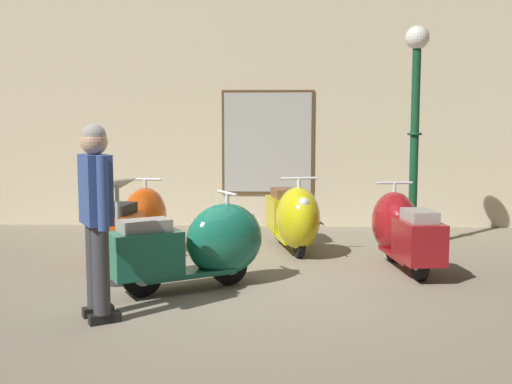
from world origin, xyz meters
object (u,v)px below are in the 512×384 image
Objects in this scene: scooter_3 at (401,229)px; visitor_0 at (96,208)px; info_stanchion at (118,240)px; scooter_2 at (293,217)px; scooter_1 at (202,245)px; scooter_0 at (138,222)px; lamppost at (415,121)px.

scooter_3 is 0.99× the size of visitor_0.
visitor_0 reaches higher than info_stanchion.
scooter_2 is 3.27m from visitor_0.
visitor_0 is at bearing -156.45° from scooter_1.
info_stanchion is at bearing -167.90° from scooter_0.
visitor_0 is (0.25, -2.42, 0.50)m from scooter_0.
scooter_1 is 0.54× the size of lamppost.
visitor_0 reaches higher than scooter_0.
scooter_3 is at bearing 47.19° from scooter_2.
lamppost is at bearing 12.28° from visitor_0.
scooter_0 is 0.56× the size of lamppost.
lamppost is (1.58, 0.34, 1.23)m from scooter_2.
scooter_0 and scooter_3 have the same top height.
visitor_0 is 1.50× the size of info_stanchion.
scooter_1 is 1.99m from scooter_2.
scooter_2 is at bearing -72.35° from scooter_0.
scooter_0 is 0.99× the size of visitor_0.
scooter_0 is at bearing -91.19° from scooter_2.
scooter_1 is at bearing 108.30° from scooter_3.
lamppost is (0.36, 1.08, 1.25)m from scooter_3.
scooter_0 is at bearing 93.99° from scooter_1.
lamppost reaches higher than scooter_3.
scooter_1 is at bearing -39.76° from scooter_2.
lamppost reaches higher than scooter_1.
scooter_3 is (1.22, -0.74, -0.02)m from scooter_2.
lamppost is (3.51, 0.68, 1.25)m from scooter_0.
info_stanchion is at bearing 65.98° from visitor_0.
info_stanchion reaches higher than scooter_2.
lamppost reaches higher than info_stanchion.
visitor_0 is at bearing -136.33° from lamppost.
visitor_0 is (-0.73, -1.02, 0.50)m from scooter_1.
scooter_3 reaches higher than scooter_1.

